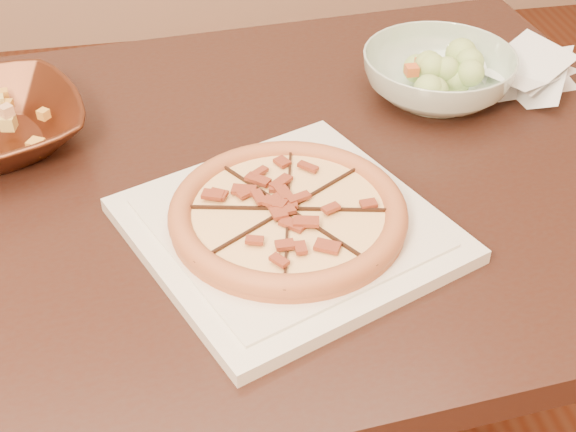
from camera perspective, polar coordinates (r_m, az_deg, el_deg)
name	(u,v)px	position (r m, az deg, el deg)	size (l,w,h in m)	color
dining_table	(195,246)	(1.11, -6.61, -2.11)	(1.39, 0.96, 0.75)	black
plate	(288,229)	(0.95, 0.00, -0.92)	(0.43, 0.43, 0.02)	silver
pizza	(288,213)	(0.93, 0.00, 0.19)	(0.28, 0.28, 0.03)	#B05833
salad_bowl	(438,76)	(1.22, 10.60, 9.79)	(0.22, 0.22, 0.07)	#B4CABB
salad	(441,43)	(1.20, 10.81, 11.99)	(0.10, 0.11, 0.04)	#B4CE78
cling_film	(531,75)	(1.28, 16.89, 9.55)	(0.15, 0.12, 0.05)	white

